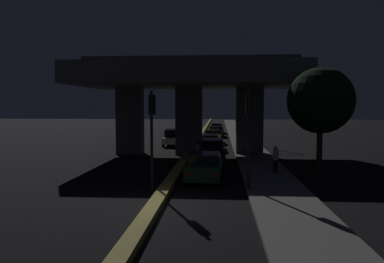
{
  "coord_description": "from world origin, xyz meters",
  "views": [
    {
      "loc": [
        2.52,
        -14.11,
        4.03
      ],
      "look_at": [
        -0.01,
        20.42,
        1.67
      ],
      "focal_mm": 35.0,
      "sensor_mm": 36.0,
      "label": 1
    }
  ],
  "objects_px": {
    "car_taxi_yellow_fourth": "(213,136)",
    "street_lamp": "(235,100)",
    "car_grey_second_oncoming": "(186,129)",
    "pedestrian_on_sidewalk": "(276,159)",
    "traffic_light_left_of_median": "(152,122)",
    "car_white_lead_oncoming": "(174,137)",
    "motorcycle_black_filtering_mid": "(198,152)",
    "traffic_light_right_of_median": "(249,123)",
    "car_dark_green_sixth": "(217,128)",
    "car_black_second": "(213,150)",
    "motorcycle_white_filtering_near": "(191,166)",
    "car_dark_green_fifth": "(216,131)",
    "car_dark_green_lead": "(205,167)",
    "car_dark_red_third": "(210,142)"
  },
  "relations": [
    {
      "from": "car_taxi_yellow_fourth",
      "to": "motorcycle_white_filtering_near",
      "type": "distance_m",
      "value": 19.62
    },
    {
      "from": "motorcycle_black_filtering_mid",
      "to": "street_lamp",
      "type": "bearing_deg",
      "value": -16.58
    },
    {
      "from": "car_dark_green_lead",
      "to": "pedestrian_on_sidewalk",
      "type": "xyz_separation_m",
      "value": [
        4.05,
        2.08,
        0.16
      ]
    },
    {
      "from": "street_lamp",
      "to": "car_grey_second_oncoming",
      "type": "height_order",
      "value": "street_lamp"
    },
    {
      "from": "motorcycle_white_filtering_near",
      "to": "car_white_lead_oncoming",
      "type": "bearing_deg",
      "value": 6.82
    },
    {
      "from": "car_white_lead_oncoming",
      "to": "motorcycle_black_filtering_mid",
      "type": "relative_size",
      "value": 2.43
    },
    {
      "from": "car_black_second",
      "to": "car_grey_second_oncoming",
      "type": "relative_size",
      "value": 0.84
    },
    {
      "from": "car_taxi_yellow_fourth",
      "to": "motorcycle_black_filtering_mid",
      "type": "relative_size",
      "value": 2.6
    },
    {
      "from": "traffic_light_left_of_median",
      "to": "traffic_light_right_of_median",
      "type": "xyz_separation_m",
      "value": [
        4.59,
        -0.0,
        0.0
      ]
    },
    {
      "from": "car_grey_second_oncoming",
      "to": "car_dark_red_third",
      "type": "bearing_deg",
      "value": 11.61
    },
    {
      "from": "traffic_light_right_of_median",
      "to": "car_grey_second_oncoming",
      "type": "xyz_separation_m",
      "value": [
        -6.03,
        34.03,
        -2.36
      ]
    },
    {
      "from": "car_black_second",
      "to": "motorcycle_white_filtering_near",
      "type": "distance_m",
      "value": 5.53
    },
    {
      "from": "car_dark_green_fifth",
      "to": "traffic_light_right_of_median",
      "type": "bearing_deg",
      "value": -177.19
    },
    {
      "from": "car_grey_second_oncoming",
      "to": "pedestrian_on_sidewalk",
      "type": "xyz_separation_m",
      "value": [
        7.93,
        -29.67,
        0.04
      ]
    },
    {
      "from": "car_dark_green_lead",
      "to": "motorcycle_black_filtering_mid",
      "type": "height_order",
      "value": "car_dark_green_lead"
    },
    {
      "from": "motorcycle_black_filtering_mid",
      "to": "pedestrian_on_sidewalk",
      "type": "xyz_separation_m",
      "value": [
        4.83,
        -5.7,
        0.31
      ]
    },
    {
      "from": "traffic_light_left_of_median",
      "to": "motorcycle_white_filtering_near",
      "type": "bearing_deg",
      "value": 65.5
    },
    {
      "from": "street_lamp",
      "to": "motorcycle_white_filtering_near",
      "type": "relative_size",
      "value": 4.14
    },
    {
      "from": "car_dark_green_lead",
      "to": "car_white_lead_oncoming",
      "type": "xyz_separation_m",
      "value": [
        -3.86,
        17.82,
        0.09
      ]
    },
    {
      "from": "pedestrian_on_sidewalk",
      "to": "motorcycle_white_filtering_near",
      "type": "bearing_deg",
      "value": -170.68
    },
    {
      "from": "traffic_light_left_of_median",
      "to": "pedestrian_on_sidewalk",
      "type": "bearing_deg",
      "value": 33.88
    },
    {
      "from": "traffic_light_right_of_median",
      "to": "street_lamp",
      "type": "height_order",
      "value": "street_lamp"
    },
    {
      "from": "car_white_lead_oncoming",
      "to": "car_black_second",
      "type": "bearing_deg",
      "value": 19.42
    },
    {
      "from": "traffic_light_left_of_median",
      "to": "pedestrian_on_sidewalk",
      "type": "relative_size",
      "value": 3.02
    },
    {
      "from": "traffic_light_right_of_median",
      "to": "traffic_light_left_of_median",
      "type": "bearing_deg",
      "value": 180.0
    },
    {
      "from": "car_dark_green_lead",
      "to": "car_taxi_yellow_fourth",
      "type": "xyz_separation_m",
      "value": [
        0.03,
        20.89,
        -0.04
      ]
    },
    {
      "from": "car_black_second",
      "to": "car_dark_red_third",
      "type": "height_order",
      "value": "car_black_second"
    },
    {
      "from": "traffic_light_right_of_median",
      "to": "car_grey_second_oncoming",
      "type": "distance_m",
      "value": 34.65
    },
    {
      "from": "car_dark_green_lead",
      "to": "pedestrian_on_sidewalk",
      "type": "height_order",
      "value": "pedestrian_on_sidewalk"
    },
    {
      "from": "car_dark_green_fifth",
      "to": "car_white_lead_oncoming",
      "type": "distance_m",
      "value": 12.17
    },
    {
      "from": "traffic_light_right_of_median",
      "to": "street_lamp",
      "type": "relative_size",
      "value": 0.59
    },
    {
      "from": "car_black_second",
      "to": "motorcycle_black_filtering_mid",
      "type": "relative_size",
      "value": 2.28
    },
    {
      "from": "street_lamp",
      "to": "traffic_light_right_of_median",
      "type": "bearing_deg",
      "value": -90.82
    },
    {
      "from": "traffic_light_right_of_median",
      "to": "car_white_lead_oncoming",
      "type": "height_order",
      "value": "traffic_light_right_of_median"
    },
    {
      "from": "car_dark_green_sixth",
      "to": "car_white_lead_oncoming",
      "type": "xyz_separation_m",
      "value": [
        -4.23,
        -18.11,
        0.13
      ]
    },
    {
      "from": "street_lamp",
      "to": "car_dark_green_fifth",
      "type": "height_order",
      "value": "street_lamp"
    },
    {
      "from": "car_dark_green_sixth",
      "to": "car_white_lead_oncoming",
      "type": "distance_m",
      "value": 18.59
    },
    {
      "from": "car_dark_green_fifth",
      "to": "pedestrian_on_sidewalk",
      "type": "height_order",
      "value": "pedestrian_on_sidewalk"
    },
    {
      "from": "traffic_light_left_of_median",
      "to": "car_dark_green_fifth",
      "type": "relative_size",
      "value": 1.03
    },
    {
      "from": "street_lamp",
      "to": "motorcycle_black_filtering_mid",
      "type": "height_order",
      "value": "street_lamp"
    },
    {
      "from": "street_lamp",
      "to": "car_dark_green_sixth",
      "type": "xyz_separation_m",
      "value": [
        -2.13,
        13.86,
        -4.01
      ]
    },
    {
      "from": "car_taxi_yellow_fourth",
      "to": "street_lamp",
      "type": "bearing_deg",
      "value": -66.01
    },
    {
      "from": "traffic_light_right_of_median",
      "to": "pedestrian_on_sidewalk",
      "type": "xyz_separation_m",
      "value": [
        1.9,
        4.36,
        -2.32
      ]
    },
    {
      "from": "motorcycle_black_filtering_mid",
      "to": "car_dark_green_sixth",
      "type": "bearing_deg",
      "value": -6.0
    },
    {
      "from": "traffic_light_right_of_median",
      "to": "motorcycle_white_filtering_near",
      "type": "relative_size",
      "value": 2.46
    },
    {
      "from": "car_dark_red_third",
      "to": "car_grey_second_oncoming",
      "type": "distance_m",
      "value": 17.77
    },
    {
      "from": "car_white_lead_oncoming",
      "to": "pedestrian_on_sidewalk",
      "type": "bearing_deg",
      "value": 25.68
    },
    {
      "from": "traffic_light_left_of_median",
      "to": "motorcycle_black_filtering_mid",
      "type": "distance_m",
      "value": 10.53
    },
    {
      "from": "street_lamp",
      "to": "car_white_lead_oncoming",
      "type": "relative_size",
      "value": 1.88
    },
    {
      "from": "car_dark_green_fifth",
      "to": "street_lamp",
      "type": "bearing_deg",
      "value": -163.59
    }
  ]
}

